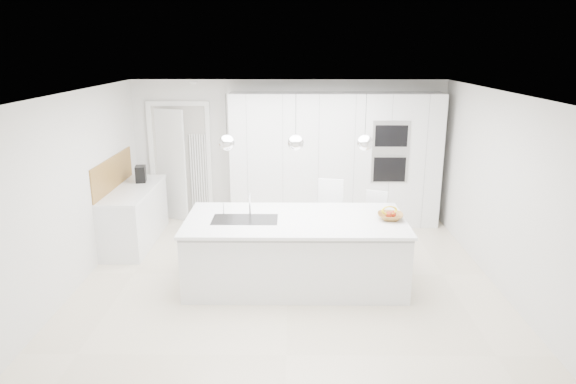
{
  "coord_description": "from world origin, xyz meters",
  "views": [
    {
      "loc": [
        0.05,
        -6.55,
        3.04
      ],
      "look_at": [
        0.0,
        0.3,
        1.1
      ],
      "focal_mm": 32.0,
      "sensor_mm": 36.0,
      "label": 1
    }
  ],
  "objects_px": {
    "bar_stool_right": "(377,227)",
    "espresso_machine": "(141,174)",
    "island_base": "(295,254)",
    "bar_stool_left": "(331,221)",
    "fruit_bowl": "(390,216)"
  },
  "relations": [
    {
      "from": "espresso_machine",
      "to": "bar_stool_right",
      "type": "xyz_separation_m",
      "value": [
        3.73,
        -1.08,
        -0.53
      ]
    },
    {
      "from": "island_base",
      "to": "espresso_machine",
      "type": "relative_size",
      "value": 10.61
    },
    {
      "from": "fruit_bowl",
      "to": "espresso_machine",
      "type": "relative_size",
      "value": 1.25
    },
    {
      "from": "bar_stool_right",
      "to": "bar_stool_left",
      "type": "bearing_deg",
      "value": -161.7
    },
    {
      "from": "island_base",
      "to": "fruit_bowl",
      "type": "height_order",
      "value": "fruit_bowl"
    },
    {
      "from": "espresso_machine",
      "to": "bar_stool_right",
      "type": "bearing_deg",
      "value": -27.08
    },
    {
      "from": "bar_stool_right",
      "to": "espresso_machine",
      "type": "bearing_deg",
      "value": -176.12
    },
    {
      "from": "fruit_bowl",
      "to": "espresso_machine",
      "type": "height_order",
      "value": "espresso_machine"
    },
    {
      "from": "island_base",
      "to": "bar_stool_right",
      "type": "distance_m",
      "value": 1.46
    },
    {
      "from": "fruit_bowl",
      "to": "bar_stool_right",
      "type": "bearing_deg",
      "value": 91.33
    },
    {
      "from": "island_base",
      "to": "espresso_machine",
      "type": "height_order",
      "value": "espresso_machine"
    },
    {
      "from": "island_base",
      "to": "bar_stool_left",
      "type": "distance_m",
      "value": 1.01
    },
    {
      "from": "island_base",
      "to": "fruit_bowl",
      "type": "xyz_separation_m",
      "value": [
        1.22,
        0.02,
        0.51
      ]
    },
    {
      "from": "island_base",
      "to": "espresso_machine",
      "type": "bearing_deg",
      "value": 142.93
    },
    {
      "from": "fruit_bowl",
      "to": "bar_stool_right",
      "type": "relative_size",
      "value": 0.33
    }
  ]
}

